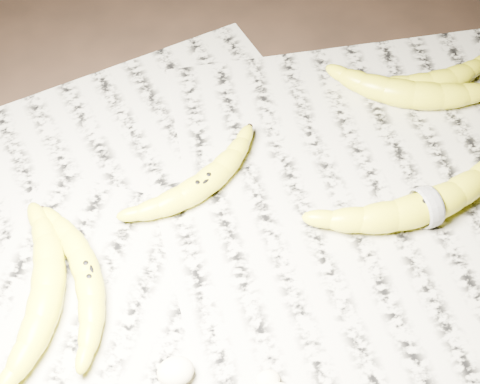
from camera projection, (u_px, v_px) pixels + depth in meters
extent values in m
plane|color=black|center=(254.00, 228.00, 0.81)|extent=(3.00, 3.00, 0.00)
cube|color=#A9A691|center=(258.00, 241.00, 0.79)|extent=(0.90, 0.70, 0.01)
torus|color=white|center=(427.00, 205.00, 0.79)|extent=(0.01, 0.05, 0.05)
ellipsoid|color=beige|center=(175.00, 370.00, 0.68)|extent=(0.04, 0.03, 0.02)
ellipsoid|color=beige|center=(268.00, 379.00, 0.68)|extent=(0.03, 0.02, 0.02)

